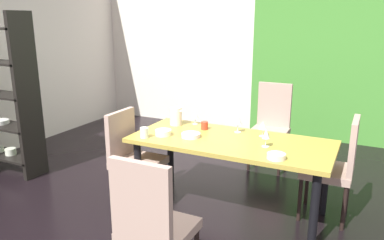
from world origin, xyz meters
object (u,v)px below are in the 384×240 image
object	(u,v)px
chair_head_near	(152,223)
cup_west	(205,126)
chair_left_near	(132,154)
wine_glass_near_window	(195,116)
chair_right_far	(337,164)
wine_glass_front	(263,126)
wine_glass_center	(238,120)
wine_glass_near_shelf	(266,134)
serving_bowl_right	(276,156)
serving_bowl_south	(191,135)
dining_table	(230,148)
pitcher_rear	(176,116)
cup_east	(144,133)
chair_head_far	(271,122)
serving_bowl_left	(163,132)

from	to	relation	value
chair_head_near	cup_west	distance (m)	1.58
chair_left_near	wine_glass_near_window	world-z (taller)	chair_left_near
chair_right_far	wine_glass_front	xyz separation A→B (m)	(-0.69, -0.07, 0.29)
wine_glass_center	wine_glass_near_shelf	bearing A→B (deg)	-39.83
chair_head_near	serving_bowl_right	xyz separation A→B (m)	(0.54, 1.03, 0.20)
chair_left_near	wine_glass_near_window	xyz separation A→B (m)	(0.39, 0.62, 0.29)
serving_bowl_south	dining_table	bearing A→B (deg)	15.30
chair_head_near	wine_glass_front	xyz separation A→B (m)	(0.27, 1.57, 0.28)
wine_glass_near_shelf	cup_west	world-z (taller)	wine_glass_near_shelf
chair_head_near	pitcher_rear	size ratio (longest dim) A/B	5.31
chair_left_near	cup_west	xyz separation A→B (m)	(0.56, 0.49, 0.23)
wine_glass_center	wine_glass_near_window	world-z (taller)	wine_glass_center
cup_east	chair_right_far	bearing A→B (deg)	19.70
wine_glass_near_shelf	chair_head_far	bearing A→B (deg)	102.18
chair_head_near	wine_glass_near_shelf	distance (m)	1.37
pitcher_rear	dining_table	bearing A→B (deg)	-17.13
dining_table	serving_bowl_right	bearing A→B (deg)	-31.52
chair_head_near	pitcher_rear	xyz separation A→B (m)	(-0.66, 1.55, 0.27)
chair_head_near	wine_glass_front	distance (m)	1.62
chair_head_far	wine_glass_front	distance (m)	1.16
wine_glass_near_shelf	serving_bowl_left	xyz separation A→B (m)	(-0.98, -0.10, -0.09)
dining_table	cup_east	bearing A→B (deg)	-157.88
serving_bowl_south	chair_right_far	bearing A→B (deg)	16.99
dining_table	serving_bowl_south	xyz separation A→B (m)	(-0.37, -0.10, 0.10)
chair_right_far	pitcher_rear	xyz separation A→B (m)	(-1.62, -0.08, 0.28)
chair_head_far	wine_glass_front	world-z (taller)	chair_head_far
wine_glass_near_window	serving_bowl_south	distance (m)	0.47
wine_glass_front	cup_east	bearing A→B (deg)	-151.66
serving_bowl_south	cup_east	size ratio (longest dim) A/B	1.82
serving_bowl_left	chair_right_far	bearing A→B (deg)	16.29
wine_glass_front	serving_bowl_south	bearing A→B (deg)	-151.44
wine_glass_front	wine_glass_near_window	bearing A→B (deg)	172.43
serving_bowl_right	dining_table	bearing A→B (deg)	148.48
serving_bowl_right	cup_west	size ratio (longest dim) A/B	1.86
chair_head_near	wine_glass_center	world-z (taller)	chair_head_near
dining_table	cup_west	xyz separation A→B (m)	(-0.36, 0.19, 0.13)
wine_glass_center	cup_east	world-z (taller)	wine_glass_center
chair_right_far	wine_glass_center	size ratio (longest dim) A/B	5.66
chair_right_far	wine_glass_front	world-z (taller)	chair_right_far
chair_head_near	wine_glass_center	bearing A→B (deg)	89.46
chair_left_near	wine_glass_near_window	distance (m)	0.79
serving_bowl_south	cup_east	bearing A→B (deg)	-152.00
cup_west	cup_east	bearing A→B (deg)	-128.46
serving_bowl_south	cup_east	xyz separation A→B (m)	(-0.39, -0.21, 0.03)
cup_west	wine_glass_near_window	bearing A→B (deg)	141.69
serving_bowl_south	wine_glass_center	bearing A→B (deg)	45.12
wine_glass_front	cup_east	size ratio (longest dim) A/B	1.50
chair_head_near	serving_bowl_right	size ratio (longest dim) A/B	6.71
wine_glass_near_window	cup_east	xyz separation A→B (m)	(-0.23, -0.64, -0.05)
chair_left_near	wine_glass_center	bearing A→B (deg)	121.02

